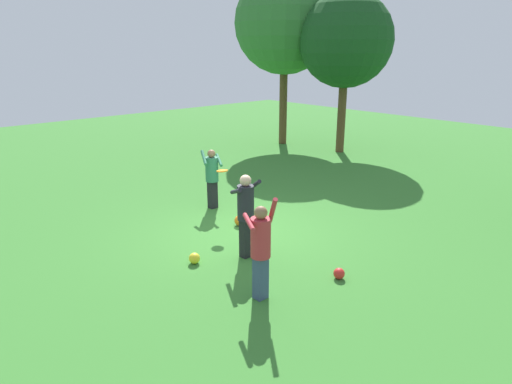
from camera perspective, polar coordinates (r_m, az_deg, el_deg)
ground_plane at (r=10.56m, az=-1.51°, el=-5.20°), size 40.00×40.00×0.00m
person_thrower at (r=7.53m, az=0.60°, el=-6.69°), size 0.65×0.65×1.86m
person_catcher at (r=11.95m, az=-5.61°, el=2.30°), size 0.70×0.67×1.60m
person_bystander at (r=9.02m, az=-1.32°, el=-2.16°), size 0.73×0.68×1.76m
frisbee at (r=10.63m, az=-4.31°, el=2.70°), size 0.28×0.27×0.05m
ball_orange at (r=10.94m, az=-2.09°, el=-3.64°), size 0.26×0.26×0.26m
ball_red at (r=8.68m, az=10.50°, el=-10.13°), size 0.21×0.21×0.21m
ball_yellow at (r=9.17m, az=-7.82°, el=-8.33°), size 0.22×0.22×0.22m
tree_left at (r=18.69m, az=11.33°, el=18.32°), size 3.65×3.65×6.24m
tree_far_left at (r=20.15m, az=3.66°, el=20.59°), size 4.24×4.24×7.25m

